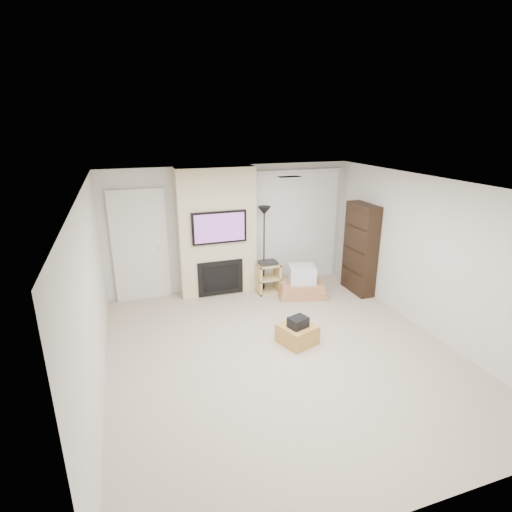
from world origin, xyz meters
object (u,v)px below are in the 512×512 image
object	(u,v)px
floor_lamp	(264,225)
ottoman	(297,334)
box_stack	(302,284)
bookshelf	(360,249)
av_stand	(268,276)

from	to	relation	value
floor_lamp	ottoman	bearing A→B (deg)	-95.50
box_stack	bookshelf	world-z (taller)	bookshelf
av_stand	ottoman	bearing A→B (deg)	-97.11
ottoman	box_stack	size ratio (longest dim) A/B	0.48
av_stand	bookshelf	world-z (taller)	bookshelf
floor_lamp	box_stack	bearing A→B (deg)	-35.81
av_stand	box_stack	size ratio (longest dim) A/B	0.63
ottoman	av_stand	xyz separation A→B (m)	(0.25, 2.00, 0.20)
av_stand	box_stack	world-z (taller)	av_stand
box_stack	bookshelf	size ratio (longest dim) A/B	0.58
floor_lamp	box_stack	size ratio (longest dim) A/B	1.66
av_stand	bookshelf	distance (m)	1.91
box_stack	floor_lamp	bearing A→B (deg)	144.19
av_stand	bookshelf	bearing A→B (deg)	-17.12
ottoman	box_stack	bearing A→B (deg)	63.06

